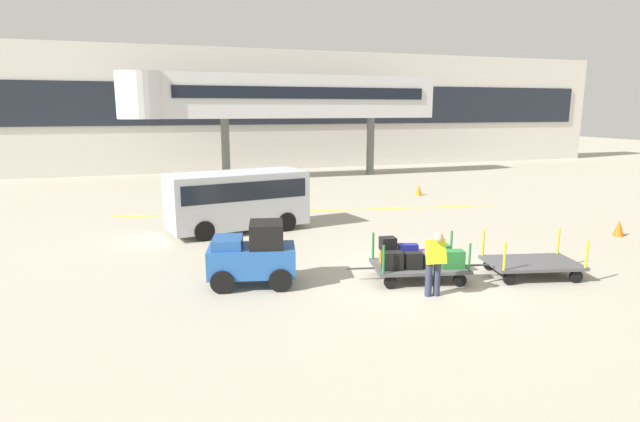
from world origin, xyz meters
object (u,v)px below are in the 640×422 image
baggage_tug (253,255)px  shuttle_van (237,197)px  safety_cone_far (419,190)px  baggage_cart_middle (531,263)px  baggage_cart_lead (418,260)px  baggage_handler (435,261)px  safety_cone_near (619,228)px

baggage_tug → shuttle_van: shuttle_van is taller
shuttle_van → safety_cone_far: size_ratio=9.19×
safety_cone_far → shuttle_van: bearing=-154.3°
baggage_tug → baggage_cart_middle: bearing=-13.1°
baggage_cart_lead → baggage_cart_middle: same height
baggage_tug → baggage_handler: baggage_tug is taller
baggage_tug → safety_cone_near: (12.86, 0.99, -0.48)m
shuttle_van → baggage_cart_lead: bearing=-63.4°
baggage_cart_middle → safety_cone_near: baggage_cart_middle is taller
baggage_cart_lead → baggage_handler: baggage_handler is taller
baggage_cart_middle → safety_cone_near: bearing=23.9°
baggage_cart_middle → baggage_handler: size_ratio=1.98×
baggage_cart_lead → safety_cone_far: size_ratio=5.61×
safety_cone_near → baggage_tug: bearing=-175.6°
baggage_cart_lead → safety_cone_far: 13.34m
baggage_tug → baggage_cart_lead: (4.04, -0.94, -0.24)m
safety_cone_near → baggage_cart_lead: bearing=-167.6°
shuttle_van → safety_cone_near: shuttle_van is taller
shuttle_van → baggage_tug: bearing=-95.9°
baggage_tug → safety_cone_far: bearing=45.4°
baggage_cart_lead → shuttle_van: 7.69m
baggage_cart_middle → shuttle_van: shuttle_van is taller
baggage_cart_middle → safety_cone_far: size_ratio=5.61×
safety_cone_near → shuttle_van: bearing=158.1°
safety_cone_near → baggage_cart_middle: bearing=-156.1°
shuttle_van → safety_cone_near: bearing=-21.9°
baggage_handler → shuttle_van: shuttle_van is taller
safety_cone_near → safety_cone_far: size_ratio=1.00×
shuttle_van → safety_cone_near: (12.26, -4.92, -0.96)m
baggage_cart_lead → safety_cone_far: baggage_cart_lead is taller
baggage_cart_lead → baggage_cart_middle: bearing=-13.0°
baggage_tug → baggage_handler: (3.79, -2.14, 0.11)m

